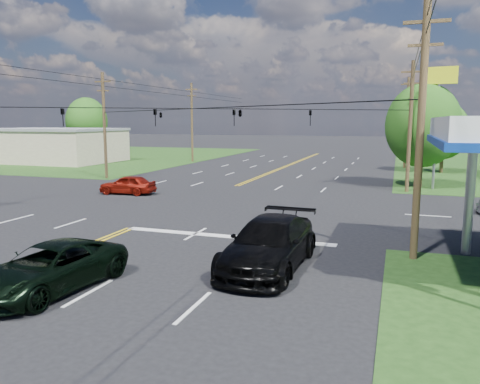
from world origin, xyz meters
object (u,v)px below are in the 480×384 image
(tree_right_b, at_px, (443,131))
(pole_right_far, at_px, (407,121))
(pickup_dkgreen, at_px, (50,268))
(suv_black, at_px, (270,244))
(pole_se, at_px, (421,129))
(tree_right_a, at_px, (423,126))
(pole_nw, at_px, (104,124))
(retail_nw, at_px, (52,146))
(pole_left_far, at_px, (192,121))
(pole_ne, at_px, (410,125))
(tree_far_l, at_px, (87,121))

(tree_right_b, bearing_deg, pole_right_far, 131.19)
(pickup_dkgreen, distance_m, suv_black, 7.31)
(pickup_dkgreen, bearing_deg, pole_se, 39.37)
(tree_right_a, bearing_deg, pole_right_far, 93.58)
(pole_nw, relative_size, tree_right_a, 1.16)
(retail_nw, xyz_separation_m, suv_black, (38.07, -33.79, -1.11))
(pole_se, height_order, pole_left_far, pole_left_far)
(pole_left_far, height_order, tree_right_a, pole_left_far)
(retail_nw, relative_size, pole_ne, 1.68)
(pole_se, xyz_separation_m, tree_right_b, (3.50, 33.00, -0.70))
(retail_nw, height_order, tree_right_b, tree_right_b)
(pickup_dkgreen, height_order, suv_black, suv_black)
(pole_right_far, height_order, tree_right_a, pole_right_far)
(retail_nw, distance_m, suv_black, 50.92)
(tree_right_a, relative_size, suv_black, 1.34)
(tree_right_a, relative_size, pickup_dkgreen, 1.58)
(suv_black, bearing_deg, tree_far_l, 134.54)
(pole_nw, xyz_separation_m, pole_left_far, (0.00, 19.00, 0.25))
(tree_right_a, bearing_deg, pickup_dkgreen, -112.77)
(pole_nw, distance_m, pole_ne, 26.00)
(pole_ne, relative_size, pole_left_far, 0.95)
(tree_far_l, bearing_deg, suv_black, -47.54)
(pole_nw, distance_m, suv_black, 29.87)
(pole_ne, bearing_deg, suv_black, -103.33)
(tree_right_a, xyz_separation_m, pickup_dkgreen, (-11.80, -28.12, -4.15))
(pole_se, height_order, tree_far_l, pole_se)
(tree_far_l, bearing_deg, retail_nw, -78.69)
(pole_right_far, relative_size, suv_black, 1.64)
(pole_se, bearing_deg, tree_right_b, 83.95)
(pole_nw, xyz_separation_m, pole_right_far, (26.00, 19.00, 0.25))
(pole_right_far, height_order, tree_right_b, pole_right_far)
(retail_nw, relative_size, pickup_dkgreen, 3.09)
(tree_right_a, xyz_separation_m, suv_black, (-5.93, -23.79, -3.98))
(tree_right_a, distance_m, pickup_dkgreen, 30.78)
(pole_right_far, bearing_deg, pole_left_far, 180.00)
(pole_nw, relative_size, pickup_dkgreen, 1.83)
(pole_right_far, bearing_deg, suv_black, -97.06)
(pole_ne, xyz_separation_m, pole_left_far, (-26.00, 19.00, 0.25))
(tree_far_l, height_order, suv_black, tree_far_l)
(retail_nw, bearing_deg, pole_se, -35.79)
(pole_se, xyz_separation_m, pole_nw, (-26.00, 18.00, 0.00))
(suv_black, bearing_deg, retail_nw, 140.49)
(pole_left_far, bearing_deg, tree_far_l, 168.11)
(pole_se, distance_m, pickup_dkgreen, 13.60)
(tree_right_b, bearing_deg, pole_nw, -153.05)
(tree_right_b, relative_size, tree_far_l, 0.81)
(tree_far_l, bearing_deg, tree_right_b, -9.37)
(tree_far_l, bearing_deg, pole_left_far, -11.89)
(pole_ne, bearing_deg, pole_right_far, 90.00)
(tree_right_b, relative_size, suv_black, 1.16)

